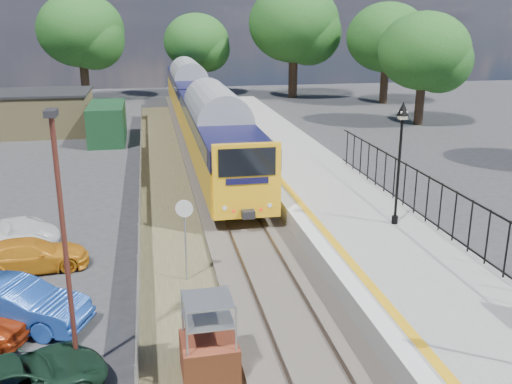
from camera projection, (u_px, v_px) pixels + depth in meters
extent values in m
plane|color=#2D2D30|center=(299.00, 344.00, 15.21)|extent=(120.00, 120.00, 0.00)
cube|color=#473F38|center=(240.00, 217.00, 24.58)|extent=(3.40, 80.00, 0.20)
cube|color=#4C472D|center=(174.00, 240.00, 22.20)|extent=(2.60, 70.00, 0.06)
cube|color=brown|center=(223.00, 216.00, 24.41)|extent=(0.07, 80.00, 0.14)
cube|color=brown|center=(256.00, 214.00, 24.67)|extent=(0.07, 80.00, 0.14)
cube|color=gray|center=(348.00, 219.00, 23.34)|extent=(5.00, 70.00, 0.90)
cube|color=silver|center=(295.00, 212.00, 22.81)|extent=(0.50, 70.00, 0.01)
cube|color=#F6B015|center=(307.00, 211.00, 22.90)|extent=(0.30, 70.00, 0.01)
cylinder|color=black|center=(395.00, 220.00, 21.48)|extent=(0.24, 0.24, 0.30)
cylinder|color=black|center=(398.00, 172.00, 20.94)|extent=(0.10, 0.10, 3.70)
cube|color=black|center=(402.00, 120.00, 20.37)|extent=(0.08, 0.08, 0.30)
cube|color=beige|center=(403.00, 115.00, 20.32)|extent=(0.26, 0.26, 0.30)
cone|color=black|center=(403.00, 109.00, 20.26)|extent=(0.44, 0.44, 0.50)
cube|color=black|center=(482.00, 206.00, 17.95)|extent=(0.05, 26.00, 0.05)
cube|color=#998956|center=(35.00, 113.00, 42.70)|extent=(8.00, 6.00, 3.00)
cube|color=black|center=(33.00, 92.00, 42.25)|extent=(8.20, 6.20, 0.15)
cube|color=#163C22|center=(107.00, 123.00, 39.98)|extent=(2.40, 6.00, 2.60)
cylinder|color=#332319|center=(85.00, 82.00, 59.85)|extent=(0.88, 0.88, 3.85)
ellipsoid|color=#1C4F1A|center=(81.00, 30.00, 58.32)|extent=(8.80, 8.80, 7.48)
cylinder|color=#332319|center=(198.00, 81.00, 63.97)|extent=(0.72, 0.72, 3.15)
ellipsoid|color=#1C4F1A|center=(196.00, 42.00, 62.72)|extent=(7.20, 7.20, 6.12)
cylinder|color=#332319|center=(293.00, 78.00, 61.83)|extent=(0.96, 0.96, 4.20)
ellipsoid|color=#1C4F1A|center=(294.00, 23.00, 60.17)|extent=(9.60, 9.60, 8.16)
cylinder|color=#332319|center=(384.00, 86.00, 57.72)|extent=(0.80, 0.80, 3.50)
ellipsoid|color=#1C4F1A|center=(387.00, 37.00, 56.33)|extent=(8.00, 8.00, 6.80)
cylinder|color=#332319|center=(419.00, 105.00, 46.14)|extent=(0.72, 0.72, 3.15)
ellipsoid|color=#1C4F1A|center=(424.00, 51.00, 44.89)|extent=(7.20, 7.20, 6.12)
cube|color=#F6B015|center=(216.00, 142.00, 31.83)|extent=(2.80, 20.00, 1.90)
cube|color=#0F0E36|center=(215.00, 119.00, 31.45)|extent=(2.82, 20.00, 0.90)
cube|color=black|center=(215.00, 119.00, 31.45)|extent=(2.82, 18.00, 0.70)
cube|color=black|center=(216.00, 163.00, 32.17)|extent=(2.00, 18.00, 0.45)
cube|color=#F6B015|center=(189.00, 95.00, 51.18)|extent=(2.80, 20.00, 1.90)
cube|color=#0F0E36|center=(188.00, 81.00, 50.80)|extent=(2.82, 20.00, 0.90)
cube|color=black|center=(188.00, 81.00, 50.80)|extent=(2.82, 18.00, 0.70)
cube|color=black|center=(189.00, 108.00, 51.53)|extent=(2.00, 18.00, 0.45)
cube|color=black|center=(247.00, 162.00, 21.84)|extent=(2.24, 0.04, 1.10)
cube|color=brown|center=(209.00, 359.00, 13.66)|extent=(1.36, 1.36, 1.02)
cylinder|color=#999EA3|center=(186.00, 246.00, 18.44)|extent=(0.06, 0.06, 2.56)
cylinder|color=silver|center=(184.00, 209.00, 18.02)|extent=(0.56, 0.18, 0.57)
cylinder|color=#50231A|center=(66.00, 253.00, 13.07)|extent=(0.12, 0.12, 6.35)
cube|color=black|center=(51.00, 113.00, 12.13)|extent=(0.25, 0.50, 0.15)
imported|color=black|center=(14.00, 383.00, 12.64)|extent=(4.49, 3.38, 1.13)
imported|color=#1A429E|center=(14.00, 305.00, 15.86)|extent=(4.39, 2.84, 1.37)
imported|color=orange|center=(30.00, 255.00, 19.50)|extent=(4.03, 2.09, 1.12)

